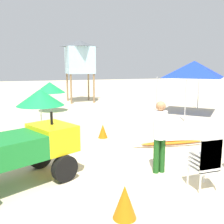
{
  "coord_description": "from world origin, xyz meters",
  "views": [
    {
      "loc": [
        -2.57,
        -4.61,
        2.56
      ],
      "look_at": [
        -0.15,
        2.55,
        1.2
      ],
      "focal_mm": 41.96,
      "sensor_mm": 36.0,
      "label": 1
    }
  ],
  "objects_px": {
    "lifeguard_near_left": "(160,132)",
    "traffic_cone_near": "(103,131)",
    "stacked_plastic_chairs": "(207,158)",
    "beach_umbrella_left": "(50,87)",
    "beach_umbrella_mid": "(40,97)",
    "surfboard_pile": "(170,142)",
    "traffic_cone_far": "(125,202)",
    "popup_canopy": "(194,69)",
    "lifeguard_tower": "(80,57)",
    "utility_cart": "(20,149)"
  },
  "relations": [
    {
      "from": "utility_cart",
      "to": "stacked_plastic_chairs",
      "type": "distance_m",
      "value": 3.91
    },
    {
      "from": "utility_cart",
      "to": "traffic_cone_far",
      "type": "height_order",
      "value": "utility_cart"
    },
    {
      "from": "popup_canopy",
      "to": "stacked_plastic_chairs",
      "type": "bearing_deg",
      "value": -123.68
    },
    {
      "from": "utility_cart",
      "to": "traffic_cone_far",
      "type": "xyz_separation_m",
      "value": [
        1.66,
        -1.92,
        -0.49
      ]
    },
    {
      "from": "stacked_plastic_chairs",
      "to": "lifeguard_near_left",
      "type": "distance_m",
      "value": 1.25
    },
    {
      "from": "popup_canopy",
      "to": "utility_cart",
      "type": "bearing_deg",
      "value": -145.53
    },
    {
      "from": "surfboard_pile",
      "to": "popup_canopy",
      "type": "relative_size",
      "value": 0.91
    },
    {
      "from": "surfboard_pile",
      "to": "traffic_cone_near",
      "type": "distance_m",
      "value": 2.38
    },
    {
      "from": "beach_umbrella_mid",
      "to": "popup_canopy",
      "type": "bearing_deg",
      "value": 15.71
    },
    {
      "from": "popup_canopy",
      "to": "traffic_cone_far",
      "type": "distance_m",
      "value": 10.56
    },
    {
      "from": "stacked_plastic_chairs",
      "to": "popup_canopy",
      "type": "relative_size",
      "value": 0.43
    },
    {
      "from": "beach_umbrella_left",
      "to": "beach_umbrella_mid",
      "type": "xyz_separation_m",
      "value": [
        -0.82,
        -5.28,
        0.1
      ]
    },
    {
      "from": "lifeguard_near_left",
      "to": "lifeguard_tower",
      "type": "relative_size",
      "value": 0.41
    },
    {
      "from": "stacked_plastic_chairs",
      "to": "traffic_cone_far",
      "type": "xyz_separation_m",
      "value": [
        -1.95,
        -0.4,
        -0.41
      ]
    },
    {
      "from": "lifeguard_tower",
      "to": "traffic_cone_near",
      "type": "height_order",
      "value": "lifeguard_tower"
    },
    {
      "from": "beach_umbrella_mid",
      "to": "lifeguard_tower",
      "type": "bearing_deg",
      "value": 69.71
    },
    {
      "from": "utility_cart",
      "to": "traffic_cone_near",
      "type": "distance_m",
      "value": 4.07
    },
    {
      "from": "surfboard_pile",
      "to": "traffic_cone_far",
      "type": "xyz_separation_m",
      "value": [
        -2.85,
        -3.29,
        0.17
      ]
    },
    {
      "from": "lifeguard_near_left",
      "to": "traffic_cone_near",
      "type": "bearing_deg",
      "value": 96.93
    },
    {
      "from": "traffic_cone_near",
      "to": "beach_umbrella_left",
      "type": "bearing_deg",
      "value": 101.69
    },
    {
      "from": "lifeguard_near_left",
      "to": "utility_cart",
      "type": "bearing_deg",
      "value": 172.86
    },
    {
      "from": "traffic_cone_near",
      "to": "traffic_cone_far",
      "type": "xyz_separation_m",
      "value": [
        -1.08,
        -4.88,
        0.05
      ]
    },
    {
      "from": "utility_cart",
      "to": "popup_canopy",
      "type": "height_order",
      "value": "popup_canopy"
    },
    {
      "from": "utility_cart",
      "to": "lifeguard_tower",
      "type": "xyz_separation_m",
      "value": [
        3.9,
        12.36,
        2.32
      ]
    },
    {
      "from": "beach_umbrella_mid",
      "to": "traffic_cone_far",
      "type": "height_order",
      "value": "beach_umbrella_mid"
    },
    {
      "from": "utility_cart",
      "to": "surfboard_pile",
      "type": "relative_size",
      "value": 1.1
    },
    {
      "from": "surfboard_pile",
      "to": "lifeguard_tower",
      "type": "distance_m",
      "value": 11.4
    },
    {
      "from": "popup_canopy",
      "to": "beach_umbrella_left",
      "type": "xyz_separation_m",
      "value": [
        -7.01,
        3.08,
        -0.99
      ]
    },
    {
      "from": "traffic_cone_near",
      "to": "traffic_cone_far",
      "type": "bearing_deg",
      "value": -102.44
    },
    {
      "from": "surfboard_pile",
      "to": "lifeguard_near_left",
      "type": "distance_m",
      "value": 2.4
    },
    {
      "from": "lifeguard_near_left",
      "to": "traffic_cone_near",
      "type": "xyz_separation_m",
      "value": [
        -0.41,
        3.35,
        -0.76
      ]
    },
    {
      "from": "beach_umbrella_mid",
      "to": "traffic_cone_near",
      "type": "distance_m",
      "value": 2.48
    },
    {
      "from": "stacked_plastic_chairs",
      "to": "lifeguard_tower",
      "type": "bearing_deg",
      "value": 88.78
    },
    {
      "from": "beach_umbrella_left",
      "to": "traffic_cone_far",
      "type": "distance_m",
      "value": 10.89
    },
    {
      "from": "popup_canopy",
      "to": "lifeguard_tower",
      "type": "bearing_deg",
      "value": 125.27
    },
    {
      "from": "utility_cart",
      "to": "stacked_plastic_chairs",
      "type": "bearing_deg",
      "value": -22.78
    },
    {
      "from": "stacked_plastic_chairs",
      "to": "surfboard_pile",
      "type": "relative_size",
      "value": 0.47
    },
    {
      "from": "stacked_plastic_chairs",
      "to": "beach_umbrella_left",
      "type": "relative_size",
      "value": 0.72
    },
    {
      "from": "stacked_plastic_chairs",
      "to": "traffic_cone_far",
      "type": "height_order",
      "value": "stacked_plastic_chairs"
    },
    {
      "from": "beach_umbrella_left",
      "to": "beach_umbrella_mid",
      "type": "distance_m",
      "value": 5.35
    },
    {
      "from": "traffic_cone_far",
      "to": "beach_umbrella_mid",
      "type": "bearing_deg",
      "value": 99.99
    },
    {
      "from": "stacked_plastic_chairs",
      "to": "utility_cart",
      "type": "bearing_deg",
      "value": 157.22
    },
    {
      "from": "surfboard_pile",
      "to": "traffic_cone_near",
      "type": "relative_size",
      "value": 5.24
    },
    {
      "from": "utility_cart",
      "to": "traffic_cone_near",
      "type": "xyz_separation_m",
      "value": [
        2.74,
        2.96,
        -0.54
      ]
    },
    {
      "from": "beach_umbrella_mid",
      "to": "traffic_cone_near",
      "type": "xyz_separation_m",
      "value": [
        2.06,
        -0.68,
        -1.21
      ]
    },
    {
      "from": "utility_cart",
      "to": "lifeguard_near_left",
      "type": "distance_m",
      "value": 3.18
    },
    {
      "from": "lifeguard_tower",
      "to": "traffic_cone_far",
      "type": "height_order",
      "value": "lifeguard_tower"
    },
    {
      "from": "utility_cart",
      "to": "stacked_plastic_chairs",
      "type": "relative_size",
      "value": 2.34
    },
    {
      "from": "popup_canopy",
      "to": "lifeguard_tower",
      "type": "distance_m",
      "value": 8.02
    },
    {
      "from": "lifeguard_tower",
      "to": "beach_umbrella_mid",
      "type": "xyz_separation_m",
      "value": [
        -3.22,
        -8.72,
        -1.65
      ]
    }
  ]
}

